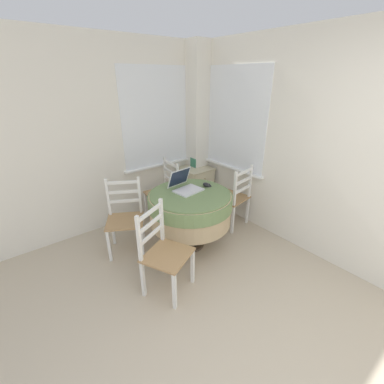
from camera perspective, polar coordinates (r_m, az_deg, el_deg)
corner_room_shell at (r=3.08m, az=4.76°, el=9.71°), size 4.17×5.17×2.55m
round_dining_table at (r=3.20m, az=-0.43°, el=-3.21°), size 1.04×1.04×0.75m
laptop at (r=3.21m, az=-1.53°, el=1.39°), size 0.37×0.38×0.25m
computer_mouse at (r=3.31m, az=3.17°, el=1.63°), size 0.07×0.11×0.05m
cell_phone at (r=3.35m, az=3.69°, el=1.51°), size 0.09×0.12×0.01m
dining_chair_near_back_window at (r=3.91m, az=-6.23°, el=-0.05°), size 0.45×0.47×0.93m
dining_chair_near_right_window at (r=3.76m, az=9.25°, el=-1.23°), size 0.49×0.47×0.93m
dining_chair_camera_near at (r=2.64m, az=-6.30°, el=-13.21°), size 0.57×0.56×0.93m
dining_chair_left_flank at (r=3.30m, az=-14.62°, el=-5.62°), size 0.58×0.58×0.93m
corner_cabinet at (r=4.40m, az=0.87°, el=1.33°), size 0.48×0.48×0.66m
storage_box at (r=4.34m, az=0.97°, el=6.68°), size 0.14×0.15×0.15m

